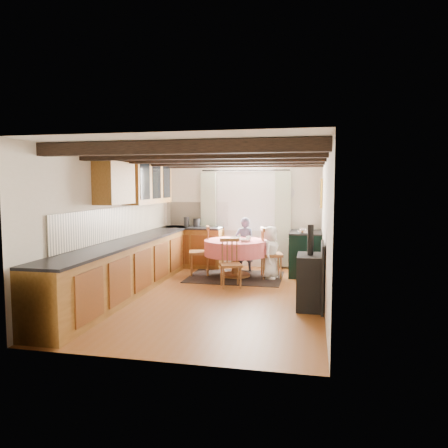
% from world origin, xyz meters
% --- Properties ---
extents(floor, '(3.60, 5.50, 0.00)m').
position_xyz_m(floor, '(0.00, 0.00, 0.00)').
color(floor, brown).
rests_on(floor, ground).
extents(ceiling, '(3.60, 5.50, 0.00)m').
position_xyz_m(ceiling, '(0.00, 0.00, 2.40)').
color(ceiling, white).
rests_on(ceiling, ground).
extents(wall_back, '(3.60, 0.00, 2.40)m').
position_xyz_m(wall_back, '(0.00, 2.75, 1.20)').
color(wall_back, silver).
rests_on(wall_back, ground).
extents(wall_front, '(3.60, 0.00, 2.40)m').
position_xyz_m(wall_front, '(0.00, -2.75, 1.20)').
color(wall_front, silver).
rests_on(wall_front, ground).
extents(wall_left, '(0.00, 5.50, 2.40)m').
position_xyz_m(wall_left, '(-1.80, 0.00, 1.20)').
color(wall_left, silver).
rests_on(wall_left, ground).
extents(wall_right, '(0.00, 5.50, 2.40)m').
position_xyz_m(wall_right, '(1.80, 0.00, 1.20)').
color(wall_right, silver).
rests_on(wall_right, ground).
extents(beam_a, '(3.60, 0.16, 0.16)m').
position_xyz_m(beam_a, '(0.00, -2.00, 2.31)').
color(beam_a, '#332319').
rests_on(beam_a, ceiling).
extents(beam_b, '(3.60, 0.16, 0.16)m').
position_xyz_m(beam_b, '(0.00, -1.00, 2.31)').
color(beam_b, '#332319').
rests_on(beam_b, ceiling).
extents(beam_c, '(3.60, 0.16, 0.16)m').
position_xyz_m(beam_c, '(0.00, 0.00, 2.31)').
color(beam_c, '#332319').
rests_on(beam_c, ceiling).
extents(beam_d, '(3.60, 0.16, 0.16)m').
position_xyz_m(beam_d, '(0.00, 1.00, 2.31)').
color(beam_d, '#332319').
rests_on(beam_d, ceiling).
extents(beam_e, '(3.60, 0.16, 0.16)m').
position_xyz_m(beam_e, '(0.00, 2.00, 2.31)').
color(beam_e, '#332319').
rests_on(beam_e, ceiling).
extents(splash_left, '(0.02, 4.50, 0.55)m').
position_xyz_m(splash_left, '(-1.78, 0.30, 1.20)').
color(splash_left, beige).
rests_on(splash_left, wall_left).
extents(splash_back, '(1.40, 0.02, 0.55)m').
position_xyz_m(splash_back, '(-1.00, 2.73, 1.20)').
color(splash_back, beige).
rests_on(splash_back, wall_back).
extents(base_cabinet_left, '(0.60, 5.30, 0.88)m').
position_xyz_m(base_cabinet_left, '(-1.50, 0.00, 0.44)').
color(base_cabinet_left, brown).
rests_on(base_cabinet_left, floor).
extents(base_cabinet_back, '(1.30, 0.60, 0.88)m').
position_xyz_m(base_cabinet_back, '(-1.05, 2.45, 0.44)').
color(base_cabinet_back, brown).
rests_on(base_cabinet_back, floor).
extents(worktop_left, '(0.64, 5.30, 0.04)m').
position_xyz_m(worktop_left, '(-1.48, 0.00, 0.90)').
color(worktop_left, black).
rests_on(worktop_left, base_cabinet_left).
extents(worktop_back, '(1.30, 0.64, 0.04)m').
position_xyz_m(worktop_back, '(-1.05, 2.43, 0.90)').
color(worktop_back, black).
rests_on(worktop_back, base_cabinet_back).
extents(wall_cabinet_glass, '(0.34, 1.80, 0.90)m').
position_xyz_m(wall_cabinet_glass, '(-1.63, 1.20, 1.95)').
color(wall_cabinet_glass, brown).
rests_on(wall_cabinet_glass, wall_left).
extents(wall_cabinet_solid, '(0.34, 0.90, 0.70)m').
position_xyz_m(wall_cabinet_solid, '(-1.63, -0.30, 1.90)').
color(wall_cabinet_solid, brown).
rests_on(wall_cabinet_solid, wall_left).
extents(window_frame, '(1.34, 0.03, 1.54)m').
position_xyz_m(window_frame, '(0.10, 2.73, 1.60)').
color(window_frame, white).
rests_on(window_frame, wall_back).
extents(window_pane, '(1.20, 0.01, 1.40)m').
position_xyz_m(window_pane, '(0.10, 2.74, 1.60)').
color(window_pane, white).
rests_on(window_pane, wall_back).
extents(curtain_left, '(0.35, 0.10, 2.10)m').
position_xyz_m(curtain_left, '(-0.75, 2.65, 1.10)').
color(curtain_left, '#A0A19C').
rests_on(curtain_left, wall_back).
extents(curtain_right, '(0.35, 0.10, 2.10)m').
position_xyz_m(curtain_right, '(0.95, 2.65, 1.10)').
color(curtain_right, '#A0A19C').
rests_on(curtain_right, wall_back).
extents(curtain_rod, '(2.00, 0.03, 0.03)m').
position_xyz_m(curtain_rod, '(0.10, 2.65, 2.20)').
color(curtain_rod, black).
rests_on(curtain_rod, wall_back).
extents(wall_picture, '(0.04, 0.50, 0.60)m').
position_xyz_m(wall_picture, '(1.77, 2.30, 1.70)').
color(wall_picture, gold).
rests_on(wall_picture, wall_right).
extents(wall_plate, '(0.30, 0.02, 0.30)m').
position_xyz_m(wall_plate, '(1.05, 2.72, 1.70)').
color(wall_plate, silver).
rests_on(wall_plate, wall_back).
extents(rug, '(1.88, 1.46, 0.01)m').
position_xyz_m(rug, '(0.09, 1.52, 0.01)').
color(rug, black).
rests_on(rug, floor).
extents(dining_table, '(1.26, 1.26, 0.76)m').
position_xyz_m(dining_table, '(0.09, 1.52, 0.38)').
color(dining_table, '#CD4431').
rests_on(dining_table, floor).
extents(chair_near, '(0.49, 0.51, 0.89)m').
position_xyz_m(chair_near, '(0.16, 0.67, 0.45)').
color(chair_near, brown).
rests_on(chair_near, floor).
extents(chair_left, '(0.56, 0.55, 1.02)m').
position_xyz_m(chair_left, '(-0.69, 1.60, 0.51)').
color(chair_left, brown).
rests_on(chair_left, floor).
extents(chair_right, '(0.55, 0.53, 1.03)m').
position_xyz_m(chair_right, '(0.80, 1.62, 0.51)').
color(chair_right, brown).
rests_on(chair_right, floor).
extents(aga_range, '(0.65, 1.01, 0.93)m').
position_xyz_m(aga_range, '(1.47, 2.05, 0.46)').
color(aga_range, black).
rests_on(aga_range, floor).
extents(cast_iron_stove, '(0.38, 0.64, 1.28)m').
position_xyz_m(cast_iron_stove, '(1.58, -0.41, 0.64)').
color(cast_iron_stove, black).
rests_on(cast_iron_stove, floor).
extents(child_far, '(0.43, 0.28, 1.18)m').
position_xyz_m(child_far, '(0.17, 2.19, 0.59)').
color(child_far, '#3C4055').
rests_on(child_far, floor).
extents(child_right, '(0.42, 0.56, 1.06)m').
position_xyz_m(child_right, '(0.79, 1.54, 0.53)').
color(child_right, white).
rests_on(child_right, floor).
extents(bowl_a, '(0.27, 0.27, 0.05)m').
position_xyz_m(bowl_a, '(0.31, 1.32, 0.79)').
color(bowl_a, silver).
rests_on(bowl_a, dining_table).
extents(bowl_b, '(0.29, 0.29, 0.07)m').
position_xyz_m(bowl_b, '(0.09, 1.51, 0.79)').
color(bowl_b, silver).
rests_on(bowl_b, dining_table).
extents(cup, '(0.15, 0.15, 0.10)m').
position_xyz_m(cup, '(0.37, 1.42, 0.81)').
color(cup, silver).
rests_on(cup, dining_table).
extents(canister_tall, '(0.13, 0.13, 0.22)m').
position_xyz_m(canister_tall, '(-1.24, 2.50, 1.03)').
color(canister_tall, '#262628').
rests_on(canister_tall, worktop_back).
extents(canister_wide, '(0.16, 0.16, 0.18)m').
position_xyz_m(canister_wide, '(-1.00, 2.53, 1.01)').
color(canister_wide, '#262628').
rests_on(canister_wide, worktop_back).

